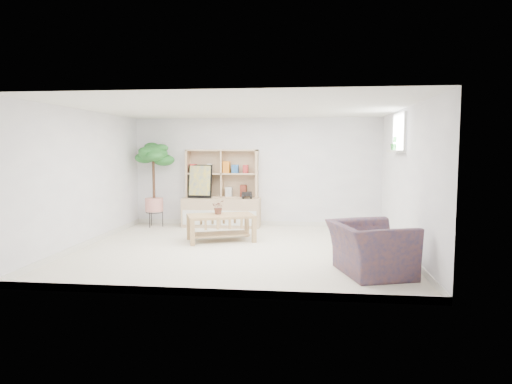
# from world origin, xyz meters

# --- Properties ---
(floor) EXTENTS (5.50, 5.00, 0.01)m
(floor) POSITION_xyz_m (0.00, 0.00, 0.00)
(floor) COLOR beige
(floor) RESTS_ON ground
(ceiling) EXTENTS (5.50, 5.00, 0.01)m
(ceiling) POSITION_xyz_m (0.00, 0.00, 2.40)
(ceiling) COLOR white
(ceiling) RESTS_ON walls
(walls) EXTENTS (5.51, 5.01, 2.40)m
(walls) POSITION_xyz_m (0.00, 0.00, 1.20)
(walls) COLOR silver
(walls) RESTS_ON floor
(baseboard) EXTENTS (5.50, 5.00, 0.10)m
(baseboard) POSITION_xyz_m (0.00, 0.00, 0.05)
(baseboard) COLOR silver
(baseboard) RESTS_ON floor
(window) EXTENTS (0.10, 0.98, 0.68)m
(window) POSITION_xyz_m (2.73, 0.60, 2.00)
(window) COLOR white
(window) RESTS_ON walls
(window_sill) EXTENTS (0.14, 1.00, 0.04)m
(window_sill) POSITION_xyz_m (2.67, 0.60, 1.68)
(window_sill) COLOR silver
(window_sill) RESTS_ON walls
(storage_unit) EXTENTS (1.70, 0.57, 1.70)m
(storage_unit) POSITION_xyz_m (-0.74, 2.24, 0.85)
(storage_unit) COLOR tan
(storage_unit) RESTS_ON floor
(poster) EXTENTS (0.54, 0.15, 0.73)m
(poster) POSITION_xyz_m (-1.20, 2.17, 1.01)
(poster) COLOR yellow
(poster) RESTS_ON storage_unit
(toy_truck) EXTENTS (0.34, 0.26, 0.17)m
(toy_truck) POSITION_xyz_m (-0.17, 2.17, 0.72)
(toy_truck) COLOR black
(toy_truck) RESTS_ON storage_unit
(coffee_table) EXTENTS (1.37, 1.05, 0.50)m
(coffee_table) POSITION_xyz_m (-0.46, 0.68, 0.25)
(coffee_table) COLOR tan
(coffee_table) RESTS_ON floor
(table_plant) EXTENTS (0.27, 0.24, 0.27)m
(table_plant) POSITION_xyz_m (-0.51, 0.77, 0.63)
(table_plant) COLOR #186929
(table_plant) RESTS_ON coffee_table
(floor_tree) EXTENTS (0.82, 0.82, 1.86)m
(floor_tree) POSITION_xyz_m (-2.21, 2.05, 0.93)
(floor_tree) COLOR #267029
(floor_tree) RESTS_ON floor
(armchair) EXTENTS (1.24, 1.33, 0.81)m
(armchair) POSITION_xyz_m (2.02, -1.30, 0.41)
(armchair) COLOR navy
(armchair) RESTS_ON floor
(sill_plant) EXTENTS (0.15, 0.13, 0.24)m
(sill_plant) POSITION_xyz_m (2.67, 0.75, 1.82)
(sill_plant) COLOR #267029
(sill_plant) RESTS_ON window_sill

